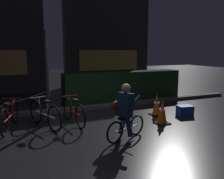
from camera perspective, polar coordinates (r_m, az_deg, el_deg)
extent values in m
plane|color=black|center=(5.97, 0.56, -9.56)|extent=(40.00, 40.00, 0.00)
cube|color=#56544F|center=(7.93, -5.98, -4.34)|extent=(12.00, 0.24, 0.12)
cube|color=#19381C|center=(9.32, 2.85, 0.91)|extent=(4.80, 0.70, 1.12)
cube|color=#383330|center=(13.39, -1.06, 11.99)|extent=(4.90, 0.50, 5.06)
cube|color=#E5B751|center=(13.14, -0.59, 7.11)|extent=(3.43, 0.04, 1.10)
cylinder|color=#2D2D33|center=(6.45, -15.43, 2.73)|extent=(0.10, 0.10, 2.45)
torus|color=black|center=(6.85, -22.48, -4.99)|extent=(0.21, 0.63, 0.64)
torus|color=black|center=(5.96, -24.67, -7.26)|extent=(0.21, 0.63, 0.64)
cylinder|color=#B21919|center=(6.40, -23.50, -6.05)|extent=(0.28, 0.93, 0.04)
cylinder|color=#B21919|center=(6.20, -24.00, -4.85)|extent=(0.03, 0.03, 0.36)
cube|color=black|center=(6.16, -24.11, -3.23)|extent=(0.15, 0.22, 0.05)
cylinder|color=#B21919|center=(6.60, -23.04, -3.75)|extent=(0.03, 0.03, 0.40)
cylinder|color=#B21919|center=(6.56, -23.15, -2.03)|extent=(0.45, 0.14, 0.02)
torus|color=black|center=(6.69, -17.95, -4.98)|extent=(0.26, 0.64, 0.66)
torus|color=black|center=(5.84, -13.74, -6.88)|extent=(0.26, 0.64, 0.66)
cylinder|color=silver|center=(6.26, -15.99, -5.87)|extent=(0.37, 0.94, 0.04)
cylinder|color=silver|center=(6.07, -15.31, -4.52)|extent=(0.03, 0.03, 0.37)
cube|color=black|center=(6.03, -15.39, -2.82)|extent=(0.16, 0.22, 0.05)
cylinder|color=silver|center=(6.45, -17.19, -3.58)|extent=(0.03, 0.03, 0.42)
cylinder|color=silver|center=(6.41, -17.28, -1.77)|extent=(0.44, 0.18, 0.02)
torus|color=black|center=(6.83, -10.71, -4.50)|extent=(0.12, 0.64, 0.64)
torus|color=black|center=(5.97, -7.64, -6.45)|extent=(0.12, 0.64, 0.64)
cylinder|color=#B21919|center=(6.39, -9.28, -5.41)|extent=(0.14, 0.95, 0.04)
cylinder|color=#B21919|center=(6.20, -8.77, -4.17)|extent=(0.03, 0.03, 0.36)
cube|color=black|center=(6.16, -8.82, -2.57)|extent=(0.12, 0.21, 0.05)
cylinder|color=#B21919|center=(6.58, -10.14, -3.21)|extent=(0.03, 0.03, 0.40)
cylinder|color=#B21919|center=(6.54, -10.19, -1.50)|extent=(0.46, 0.08, 0.02)
cube|color=black|center=(6.54, 11.98, -7.93)|extent=(0.36, 0.36, 0.03)
cone|color=#EA560F|center=(6.45, 12.08, -5.13)|extent=(0.26, 0.26, 0.63)
cylinder|color=white|center=(6.44, 12.09, -4.86)|extent=(0.16, 0.16, 0.05)
cube|color=black|center=(7.35, 10.70, -5.93)|extent=(0.36, 0.36, 0.03)
cone|color=#EA560F|center=(7.27, 10.78, -3.46)|extent=(0.26, 0.26, 0.62)
cylinder|color=white|center=(7.26, 10.78, -3.23)|extent=(0.16, 0.16, 0.05)
cube|color=#193DB7|center=(7.47, 17.21, -4.87)|extent=(0.49, 0.40, 0.30)
torus|color=black|center=(5.52, 5.95, -8.56)|extent=(0.47, 0.21, 0.48)
torus|color=black|center=(5.03, 0.71, -10.34)|extent=(0.47, 0.21, 0.48)
cylinder|color=silver|center=(5.27, 3.46, -9.42)|extent=(0.67, 0.28, 0.04)
cylinder|color=silver|center=(5.14, 2.54, -8.35)|extent=(0.03, 0.03, 0.26)
cube|color=black|center=(5.11, 2.55, -6.94)|extent=(0.22, 0.16, 0.05)
cylinder|color=silver|center=(5.36, 4.88, -7.43)|extent=(0.03, 0.03, 0.30)
cylinder|color=silver|center=(5.32, 4.90, -5.90)|extent=(0.18, 0.44, 0.02)
cylinder|color=navy|center=(5.30, 2.51, -8.62)|extent=(0.18, 0.23, 0.42)
cylinder|color=navy|center=(5.18, 4.14, -9.10)|extent=(0.18, 0.23, 0.42)
cube|color=#192D47|center=(5.09, 3.21, -3.72)|extent=(0.36, 0.39, 0.54)
sphere|color=tan|center=(5.04, 3.41, 0.30)|extent=(0.20, 0.20, 0.20)
cylinder|color=#192D47|center=(5.28, 3.13, -2.70)|extent=(0.40, 0.21, 0.29)
cylinder|color=#192D47|center=(5.09, 5.45, -3.17)|extent=(0.40, 0.21, 0.29)
ellipsoid|color=maroon|center=(5.20, 1.14, -4.01)|extent=(0.36, 0.26, 0.24)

